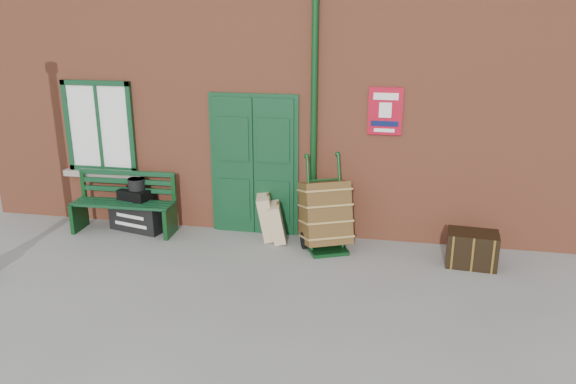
% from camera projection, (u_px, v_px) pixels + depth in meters
% --- Properties ---
extents(ground, '(80.00, 80.00, 0.00)m').
position_uv_depth(ground, '(250.00, 272.00, 7.79)').
color(ground, gray).
rests_on(ground, ground).
extents(station_building, '(10.30, 4.30, 4.36)m').
position_uv_depth(station_building, '(296.00, 84.00, 10.39)').
color(station_building, '#A04F33').
rests_on(station_building, ground).
extents(bench, '(1.66, 0.56, 1.02)m').
position_uv_depth(bench, '(125.00, 201.00, 9.11)').
color(bench, '#0F3A1E').
rests_on(bench, ground).
extents(houdini_trunk, '(1.00, 0.70, 0.45)m').
position_uv_depth(houdini_trunk, '(140.00, 215.00, 9.29)').
color(houdini_trunk, black).
rests_on(houdini_trunk, ground).
extents(strongbox, '(0.57, 0.47, 0.23)m').
position_uv_depth(strongbox, '(136.00, 196.00, 9.19)').
color(strongbox, black).
rests_on(strongbox, houdini_trunk).
extents(hatbox, '(0.33, 0.33, 0.18)m').
position_uv_depth(hatbox, '(137.00, 184.00, 9.13)').
color(hatbox, black).
rests_on(hatbox, strongbox).
extents(suitcase_back, '(0.42, 0.55, 0.72)m').
position_uv_depth(suitcase_back, '(267.00, 217.00, 8.85)').
color(suitcase_back, tan).
rests_on(suitcase_back, ground).
extents(suitcase_front, '(0.37, 0.50, 0.62)m').
position_uv_depth(suitcase_front, '(277.00, 223.00, 8.74)').
color(suitcase_front, tan).
rests_on(suitcase_front, ground).
extents(porter_trolley, '(0.92, 0.95, 1.41)m').
position_uv_depth(porter_trolley, '(325.00, 214.00, 8.41)').
color(porter_trolley, '#0E3917').
rests_on(porter_trolley, ground).
extents(dark_trunk, '(0.72, 0.50, 0.50)m').
position_uv_depth(dark_trunk, '(472.00, 249.00, 7.92)').
color(dark_trunk, black).
rests_on(dark_trunk, ground).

